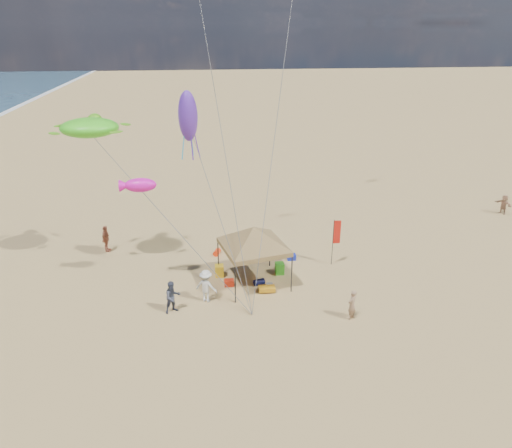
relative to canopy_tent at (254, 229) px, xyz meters
The scene contains 19 objects.
ground 5.07m from the canopy_tent, 89.44° to the right, with size 280.00×280.00×0.00m, color tan.
canopy_tent is the anchor object (origin of this frame).
feather_flag 5.62m from the canopy_tent, 18.23° to the left, with size 0.46×0.04×2.98m.
cooler_red 3.49m from the canopy_tent, behind, with size 0.54×0.38×0.38m, color red.
cooler_blue 4.91m from the canopy_tent, 44.21° to the left, with size 0.54×0.38×0.38m, color #1423A8.
bag_navy 3.21m from the canopy_tent, 44.19° to the right, with size 0.36×0.36×0.60m, color #0B0E34.
bag_orange 5.37m from the canopy_tent, 117.00° to the left, with size 0.36×0.36×0.60m, color #FF380E.
chair_green 3.56m from the canopy_tent, 28.83° to the left, with size 0.50×0.50×0.70m, color #329A1C.
chair_yellow 3.72m from the canopy_tent, 152.08° to the left, with size 0.50×0.50×0.70m, color yellow.
crate_grey 3.40m from the canopy_tent, 39.25° to the right, with size 0.34×0.30×0.28m, color slate.
beach_cart 3.41m from the canopy_tent, 60.73° to the right, with size 0.90×0.50×0.24m, color #C48615.
person_near_a 6.61m from the canopy_tent, 42.62° to the right, with size 0.59×0.38×1.61m, color tan.
person_near_b 5.67m from the canopy_tent, 150.79° to the right, with size 0.86×0.67×1.76m, color #3B4051.
person_near_c 4.02m from the canopy_tent, 148.66° to the right, with size 1.19×0.68×1.84m, color silver.
person_far_a 10.76m from the canopy_tent, 150.11° to the left, with size 1.04×0.43×1.77m, color #AF6043.
person_far_c 22.39m from the canopy_tent, 22.52° to the left, with size 1.43×0.46×1.54m, color #AB7C5B.
turtle_kite 10.54m from the canopy_tent, 160.64° to the left, with size 3.15×2.52×1.05m, color #46DA21.
fish_kite 6.47m from the canopy_tent, behind, with size 1.67×0.84×0.74m, color #F013B8.
squid_kite 6.93m from the canopy_tent, 167.08° to the left, with size 0.98×0.98×2.56m, color #5B2AB3.
Camera 1 is at (-2.65, -20.00, 13.78)m, focal length 33.45 mm.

